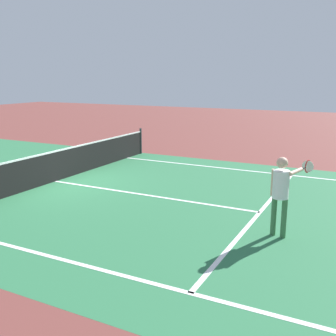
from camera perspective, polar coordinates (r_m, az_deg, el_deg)
ground_plane at (r=12.87m, az=-15.78°, el=-1.84°), size 60.00×60.00×0.00m
court_surface_inbounds at (r=12.87m, az=-15.78°, el=-1.84°), size 10.62×24.40×0.00m
line_sideline_left at (r=6.45m, az=-0.65°, el=-16.53°), size 0.10×11.89×0.01m
line_sideline_right at (r=13.81m, az=15.38°, el=-0.81°), size 0.10×11.89×0.01m
line_service_near at (r=9.86m, az=12.99°, el=-6.18°), size 8.22×0.10×0.01m
line_center_service at (r=11.01m, az=-3.39°, el=-3.83°), size 0.10×6.40×0.01m
net at (r=12.76m, az=-15.92°, el=0.30°), size 10.44×0.09×1.07m
player_near at (r=8.24m, az=15.91°, el=-2.72°), size 1.14×0.70×1.64m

